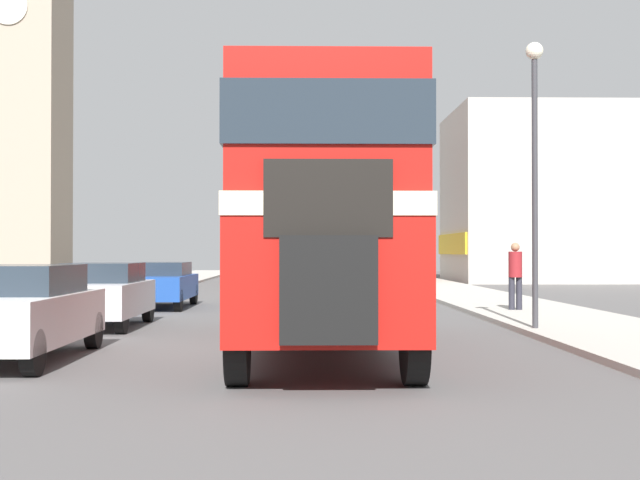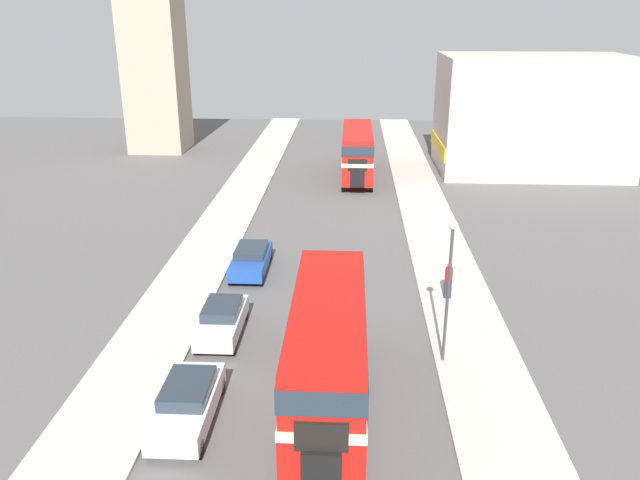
{
  "view_description": "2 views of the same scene",
  "coord_description": "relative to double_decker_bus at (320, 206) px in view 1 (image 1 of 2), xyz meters",
  "views": [
    {
      "loc": [
        0.54,
        -15.37,
        1.68
      ],
      "look_at": [
        0.85,
        -0.35,
        1.88
      ],
      "focal_mm": 50.0,
      "sensor_mm": 36.0,
      "label": 1
    },
    {
      "loc": [
        1.52,
        -19.07,
        13.27
      ],
      "look_at": [
        0.0,
        10.85,
        2.09
      ],
      "focal_mm": 35.0,
      "sensor_mm": 36.0,
      "label": 2
    }
  ],
  "objects": [
    {
      "name": "double_decker_bus",
      "position": [
        0.0,
        0.0,
        0.0
      ],
      "size": [
        2.52,
        9.72,
        4.09
      ],
      "color": "#B2140F",
      "rests_on": "ground_plane"
    },
    {
      "name": "car_parked_far",
      "position": [
        -4.56,
        11.82,
        -1.73
      ],
      "size": [
        1.76,
        4.44,
        1.36
      ],
      "color": "#1E479E",
      "rests_on": "ground_plane"
    },
    {
      "name": "bus_distant",
      "position": [
        1.17,
        31.84,
        -0.03
      ],
      "size": [
        2.43,
        10.42,
        4.03
      ],
      "color": "red",
      "rests_on": "ground_plane"
    },
    {
      "name": "pedestrian_walking",
      "position": [
        5.43,
        8.83,
        -1.31
      ],
      "size": [
        0.36,
        0.36,
        1.8
      ],
      "color": "#282833",
      "rests_on": "sidewalk_right"
    },
    {
      "name": "car_parked_mid",
      "position": [
        -4.73,
        4.84,
        -1.7
      ],
      "size": [
        1.67,
        4.05,
        1.43
      ],
      "color": "silver",
      "rests_on": "ground_plane"
    },
    {
      "name": "ground_plane",
      "position": [
        -0.85,
        0.37,
        -2.45
      ],
      "size": [
        120.0,
        120.0,
        0.0
      ],
      "primitive_type": "plane",
      "color": "#565454"
    },
    {
      "name": "church_tower",
      "position": [
        -18.18,
        41.87,
        12.06
      ],
      "size": [
        5.49,
        5.49,
        28.44
      ],
      "color": "tan",
      "rests_on": "ground_plane"
    },
    {
      "name": "shop_building_block",
      "position": [
        15.87,
        35.16,
        2.36
      ],
      "size": [
        15.42,
        9.41,
        9.63
      ],
      "color": "#B2ADA3",
      "rests_on": "ground_plane"
    },
    {
      "name": "street_lamp",
      "position": [
        4.46,
        3.1,
        1.51
      ],
      "size": [
        0.36,
        0.36,
        5.86
      ],
      "color": "#38383D",
      "rests_on": "sidewalk_right"
    },
    {
      "name": "car_parked_near",
      "position": [
        -4.7,
        -1.17,
        -1.68
      ],
      "size": [
        1.75,
        4.38,
        1.47
      ],
      "color": "white",
      "rests_on": "ground_plane"
    }
  ]
}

